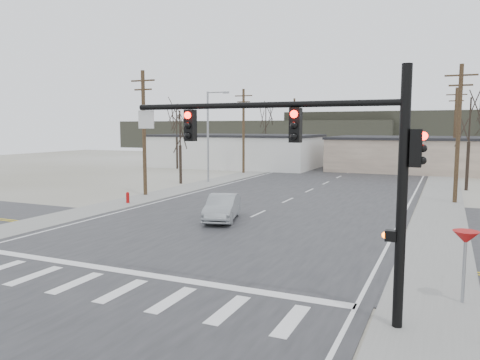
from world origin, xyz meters
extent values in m
plane|color=beige|center=(0.00, 0.00, 0.00)|extent=(140.00, 140.00, 0.00)
cube|color=#252527|center=(0.00, 15.00, 0.02)|extent=(18.00, 110.00, 0.05)
cube|color=#252527|center=(0.00, 0.00, 0.02)|extent=(90.00, 10.00, 0.04)
cube|color=gray|center=(-10.60, 20.00, 0.03)|extent=(3.00, 90.00, 0.06)
cube|color=gray|center=(10.60, 20.00, 0.03)|extent=(3.00, 90.00, 0.06)
cylinder|color=black|center=(9.80, -6.20, 3.60)|extent=(0.28, 0.28, 7.20)
cylinder|color=black|center=(5.60, -6.20, 6.20)|extent=(8.40, 0.18, 0.18)
cube|color=black|center=(6.80, -6.20, 5.60)|extent=(0.32, 0.30, 1.00)
cube|color=black|center=(3.30, -6.20, 5.60)|extent=(0.32, 0.30, 1.00)
sphere|color=#FF0C05|center=(6.80, -6.37, 5.92)|extent=(0.22, 0.22, 0.22)
sphere|color=#FF0C05|center=(3.30, -6.37, 5.92)|extent=(0.22, 0.22, 0.22)
cube|color=black|center=(10.10, -6.20, 5.00)|extent=(0.30, 0.30, 1.00)
cube|color=silver|center=(1.60, -6.20, 5.80)|extent=(0.60, 0.04, 0.60)
cube|color=black|center=(9.55, -6.20, 2.60)|extent=(0.30, 0.25, 0.30)
sphere|color=#FF5905|center=(9.40, -6.20, 2.60)|extent=(0.18, 0.18, 0.18)
cylinder|color=#A50C0C|center=(-10.20, 8.00, 0.35)|extent=(0.24, 0.24, 0.70)
sphere|color=#A50C0C|center=(-10.20, 8.00, 0.75)|extent=(0.24, 0.24, 0.24)
cylinder|color=gray|center=(11.50, -3.50, 1.05)|extent=(0.10, 0.10, 2.10)
cone|color=#A50C0C|center=(11.50, -3.50, 2.15)|extent=(0.80, 0.80, 0.40)
cube|color=silver|center=(-16.00, 40.00, 2.10)|extent=(22.00, 12.00, 4.20)
cube|color=black|center=(-16.00, 40.00, 4.35)|extent=(22.30, 12.30, 0.30)
cube|color=beige|center=(10.00, 44.00, 2.00)|extent=(26.00, 14.00, 4.00)
cube|color=black|center=(10.00, 44.00, 4.15)|extent=(26.30, 14.30, 0.30)
cylinder|color=#4C3C23|center=(-11.50, 12.00, 5.00)|extent=(0.30, 0.30, 10.00)
cube|color=#4C3C23|center=(-11.50, 12.00, 9.20)|extent=(2.20, 0.12, 0.12)
cube|color=#4C3C23|center=(-11.50, 12.00, 8.50)|extent=(1.60, 0.12, 0.12)
cylinder|color=#4C3C23|center=(-11.50, 32.00, 5.00)|extent=(0.30, 0.30, 10.00)
cube|color=#4C3C23|center=(-11.50, 32.00, 9.20)|extent=(2.20, 0.12, 0.12)
cube|color=#4C3C23|center=(-11.50, 32.00, 8.50)|extent=(1.60, 0.12, 0.12)
cylinder|color=#4C3C23|center=(-11.50, 52.00, 5.00)|extent=(0.30, 0.30, 10.00)
cube|color=#4C3C23|center=(-11.50, 52.00, 9.20)|extent=(2.20, 0.12, 0.12)
cube|color=#4C3C23|center=(-11.50, 52.00, 8.50)|extent=(1.60, 0.12, 0.12)
cylinder|color=#4C3C23|center=(11.50, 18.00, 5.00)|extent=(0.30, 0.30, 10.00)
cube|color=#4C3C23|center=(11.50, 18.00, 9.20)|extent=(2.20, 0.12, 0.12)
cube|color=#4C3C23|center=(11.50, 18.00, 8.50)|extent=(1.60, 0.12, 0.12)
cylinder|color=#4C3C23|center=(11.50, 40.00, 5.00)|extent=(0.30, 0.30, 10.00)
cube|color=#4C3C23|center=(11.50, 40.00, 9.20)|extent=(2.20, 0.12, 0.12)
cube|color=#4C3C23|center=(11.50, 40.00, 8.50)|extent=(1.60, 0.12, 0.12)
cylinder|color=gray|center=(-11.00, 22.00, 4.50)|extent=(0.20, 0.20, 9.00)
cylinder|color=gray|center=(-10.00, 22.00, 8.90)|extent=(2.00, 0.12, 0.12)
cube|color=gray|center=(-9.00, 22.00, 8.85)|extent=(0.60, 0.25, 0.18)
cylinder|color=#30261D|center=(-13.00, 20.00, 1.88)|extent=(0.28, 0.28, 3.75)
cylinder|color=#30261D|center=(-13.00, 20.00, 5.25)|extent=(0.14, 0.14, 3.75)
cylinder|color=#30261D|center=(12.50, 26.00, 2.12)|extent=(0.28, 0.28, 4.25)
cylinder|color=#30261D|center=(12.50, 26.00, 5.95)|extent=(0.14, 0.14, 4.25)
cylinder|color=#30261D|center=(-14.00, 46.00, 2.25)|extent=(0.28, 0.28, 4.50)
cylinder|color=#30261D|center=(-14.00, 46.00, 6.30)|extent=(0.14, 0.14, 4.50)
cylinder|color=#30261D|center=(-22.00, 34.00, 2.25)|extent=(0.28, 0.28, 4.50)
cylinder|color=#30261D|center=(-22.00, 34.00, 6.30)|extent=(0.14, 0.14, 4.50)
cube|color=#333026|center=(-35.00, 92.00, 3.50)|extent=(70.00, 18.00, 7.00)
cube|color=#333026|center=(15.00, 96.00, 4.50)|extent=(80.00, 18.00, 9.00)
imported|color=gray|center=(-1.20, 5.23, 0.80)|extent=(2.83, 4.86, 1.51)
imported|color=black|center=(5.03, 39.59, 0.75)|extent=(2.57, 5.04, 1.40)
imported|color=black|center=(-4.17, 54.36, 0.75)|extent=(2.90, 4.45, 1.41)
camera|label=1|loc=(10.86, -19.30, 5.56)|focal=35.00mm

